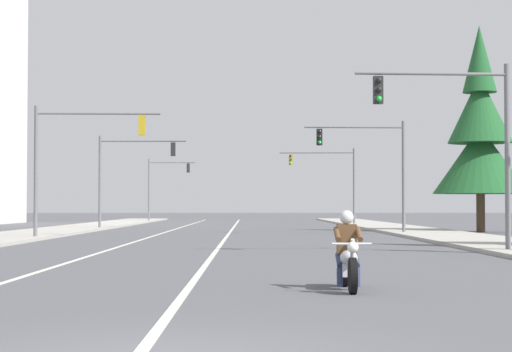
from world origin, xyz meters
TOP-DOWN VIEW (x-y plane):
  - lane_stripe_center at (-0.28, 45.00)m, footprint 0.16×100.00m
  - lane_stripe_left at (-4.07, 45.00)m, footprint 0.16×100.00m
  - sidewalk_kerb_right at (10.64, 40.00)m, footprint 4.40×110.00m
  - sidewalk_kerb_left at (-10.64, 40.00)m, footprint 4.40×110.00m
  - motorcycle_with_rider at (2.67, 7.52)m, footprint 0.70×2.19m
  - traffic_signal_near_right at (7.83, 20.45)m, footprint 5.11×0.60m
  - traffic_signal_near_left at (-7.34, 33.37)m, footprint 5.84×0.48m
  - traffic_signal_mid_right at (7.70, 40.76)m, footprint 5.53×0.53m
  - traffic_signal_mid_left at (-7.35, 51.56)m, footprint 5.80×0.37m
  - traffic_signal_far_right at (7.51, 64.71)m, footprint 6.09×0.44m
  - traffic_signal_far_left at (-7.75, 81.56)m, footprint 4.65×0.37m
  - conifer_tree_right_verge_far at (14.40, 44.39)m, footprint 5.54×5.54m

SIDE VIEW (x-z plane):
  - lane_stripe_center at x=-0.28m, z-range 0.00..0.01m
  - lane_stripe_left at x=-4.07m, z-range 0.00..0.01m
  - sidewalk_kerb_right at x=10.64m, z-range 0.00..0.14m
  - sidewalk_kerb_left at x=-10.64m, z-range 0.00..0.14m
  - motorcycle_with_rider at x=2.67m, z-range -0.14..1.32m
  - traffic_signal_far_left at x=-7.75m, z-range 0.98..7.18m
  - traffic_signal_near_right at x=7.83m, z-range 1.01..7.21m
  - traffic_signal_mid_right at x=7.70m, z-range 1.04..7.24m
  - traffic_signal_mid_left at x=-7.35m, z-range 1.05..7.25m
  - traffic_signal_near_left at x=-7.34m, z-range 1.06..7.26m
  - traffic_signal_far_right at x=7.51m, z-range 1.07..7.27m
  - conifer_tree_right_verge_far at x=14.40m, z-range -0.51..11.68m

